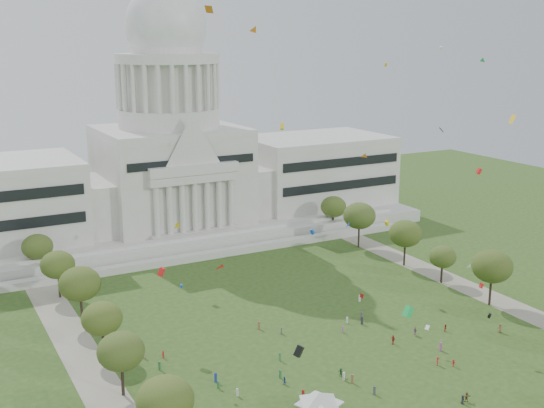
# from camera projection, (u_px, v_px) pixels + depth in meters

# --- Properties ---
(ground) EXTENTS (400.00, 400.00, 0.00)m
(ground) POSITION_uv_depth(u_px,v_px,m) (386.00, 378.00, 127.44)
(ground) COLOR #2D4D1B
(ground) RESTS_ON ground
(capitol) EXTENTS (160.00, 64.50, 91.30)m
(capitol) POSITION_uv_depth(u_px,v_px,m) (171.00, 165.00, 219.36)
(capitol) COLOR beige
(capitol) RESTS_ON ground
(path_left) EXTENTS (8.00, 160.00, 0.04)m
(path_left) POSITION_uv_depth(u_px,v_px,m) (89.00, 369.00, 131.02)
(path_left) COLOR gray
(path_left) RESTS_ON ground
(path_right) EXTENTS (8.00, 160.00, 0.04)m
(path_right) POSITION_uv_depth(u_px,v_px,m) (464.00, 286.00, 175.19)
(path_right) COLOR gray
(path_right) RESTS_ON ground
(row_tree_l_1) EXTENTS (8.86, 8.86, 12.59)m
(row_tree_l_1) POSITION_uv_depth(u_px,v_px,m) (165.00, 400.00, 102.50)
(row_tree_l_1) COLOR black
(row_tree_l_1) RESTS_ON ground
(row_tree_l_2) EXTENTS (8.42, 8.42, 11.97)m
(row_tree_l_2) POSITION_uv_depth(u_px,v_px,m) (121.00, 351.00, 119.51)
(row_tree_l_2) COLOR black
(row_tree_l_2) RESTS_ON ground
(row_tree_r_2) EXTENTS (9.55, 9.55, 13.58)m
(row_tree_r_2) POSITION_uv_depth(u_px,v_px,m) (492.00, 266.00, 160.40)
(row_tree_r_2) COLOR black
(row_tree_r_2) RESTS_ON ground
(row_tree_l_3) EXTENTS (8.12, 8.12, 11.55)m
(row_tree_l_3) POSITION_uv_depth(u_px,v_px,m) (102.00, 318.00, 134.23)
(row_tree_l_3) COLOR black
(row_tree_l_3) RESTS_ON ground
(row_tree_r_3) EXTENTS (7.01, 7.01, 9.98)m
(row_tree_r_3) POSITION_uv_depth(u_px,v_px,m) (443.00, 257.00, 175.70)
(row_tree_r_3) COLOR black
(row_tree_r_3) RESTS_ON ground
(row_tree_l_4) EXTENTS (9.29, 9.29, 13.21)m
(row_tree_l_4) POSITION_uv_depth(u_px,v_px,m) (80.00, 284.00, 149.78)
(row_tree_l_4) COLOR black
(row_tree_l_4) RESTS_ON ground
(row_tree_r_4) EXTENTS (9.19, 9.19, 13.06)m
(row_tree_r_4) POSITION_uv_depth(u_px,v_px,m) (405.00, 234.00, 188.66)
(row_tree_r_4) COLOR black
(row_tree_r_4) RESTS_ON ground
(row_tree_l_5) EXTENTS (8.33, 8.33, 11.85)m
(row_tree_l_5) POSITION_uv_depth(u_px,v_px,m) (58.00, 265.00, 165.40)
(row_tree_l_5) COLOR black
(row_tree_l_5) RESTS_ON ground
(row_tree_r_5) EXTENTS (9.82, 9.82, 13.96)m
(row_tree_r_5) POSITION_uv_depth(u_px,v_px,m) (359.00, 216.00, 205.16)
(row_tree_r_5) COLOR black
(row_tree_r_5) RESTS_ON ground
(row_tree_l_6) EXTENTS (8.19, 8.19, 11.64)m
(row_tree_l_6) POSITION_uv_depth(u_px,v_px,m) (37.00, 247.00, 180.19)
(row_tree_l_6) COLOR black
(row_tree_l_6) RESTS_ON ground
(row_tree_r_6) EXTENTS (8.42, 8.42, 11.97)m
(row_tree_r_6) POSITION_uv_depth(u_px,v_px,m) (333.00, 207.00, 221.98)
(row_tree_r_6) COLOR black
(row_tree_r_6) RESTS_ON ground
(event_tent) EXTENTS (11.05, 11.05, 4.73)m
(event_tent) POSITION_uv_depth(u_px,v_px,m) (319.00, 398.00, 113.46)
(event_tent) COLOR #4C4C4C
(event_tent) RESTS_ON ground
(person_0) EXTENTS (1.06, 1.19, 2.04)m
(person_0) POSITION_uv_depth(u_px,v_px,m) (500.00, 328.00, 147.12)
(person_0) COLOR olive
(person_0) RESTS_ON ground
(person_2) EXTENTS (0.94, 0.88, 1.65)m
(person_2) POSITION_uv_depth(u_px,v_px,m) (446.00, 328.00, 147.68)
(person_2) COLOR #B21E1E
(person_2) RESTS_ON ground
(person_3) EXTENTS (0.81, 1.11, 1.55)m
(person_3) POSITION_uv_depth(u_px,v_px,m) (453.00, 363.00, 131.84)
(person_3) COLOR #B21E1E
(person_3) RESTS_ON ground
(person_4) EXTENTS (0.79, 1.25, 2.01)m
(person_4) POSITION_uv_depth(u_px,v_px,m) (393.00, 340.00, 141.54)
(person_4) COLOR #B21E1E
(person_4) RESTS_ON ground
(person_5) EXTENTS (1.19, 1.65, 1.66)m
(person_5) POSITION_uv_depth(u_px,v_px,m) (341.00, 372.00, 128.06)
(person_5) COLOR #33723F
(person_5) RESTS_ON ground
(person_6) EXTENTS (0.65, 0.88, 1.64)m
(person_6) POSITION_uv_depth(u_px,v_px,m) (463.00, 399.00, 118.47)
(person_6) COLOR #26262B
(person_6) RESTS_ON ground
(person_8) EXTENTS (0.80, 0.59, 1.48)m
(person_8) POSITION_uv_depth(u_px,v_px,m) (284.00, 381.00, 125.13)
(person_8) COLOR navy
(person_8) RESTS_ON ground
(person_9) EXTENTS (1.20, 1.24, 1.77)m
(person_9) POSITION_uv_depth(u_px,v_px,m) (438.00, 361.00, 132.35)
(person_9) COLOR #B21E1E
(person_9) RESTS_ON ground
(person_10) EXTENTS (0.61, 1.04, 1.71)m
(person_10) POSITION_uv_depth(u_px,v_px,m) (415.00, 331.00, 146.03)
(person_10) COLOR #994C8C
(person_10) RESTS_ON ground
(person_11) EXTENTS (1.80, 1.24, 1.80)m
(person_11) POSITION_uv_depth(u_px,v_px,m) (467.00, 397.00, 119.09)
(person_11) COLOR olive
(person_11) RESTS_ON ground
(distant_crowd) EXTENTS (60.56, 40.25, 1.89)m
(distant_crowd) POSITION_uv_depth(u_px,v_px,m) (286.00, 358.00, 133.96)
(distant_crowd) COLOR #994C8C
(distant_crowd) RESTS_ON ground
(kite_swarm) EXTENTS (81.13, 101.87, 64.58)m
(kite_swarm) POSITION_uv_depth(u_px,v_px,m) (363.00, 235.00, 128.66)
(kite_swarm) COLOR yellow
(kite_swarm) RESTS_ON ground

